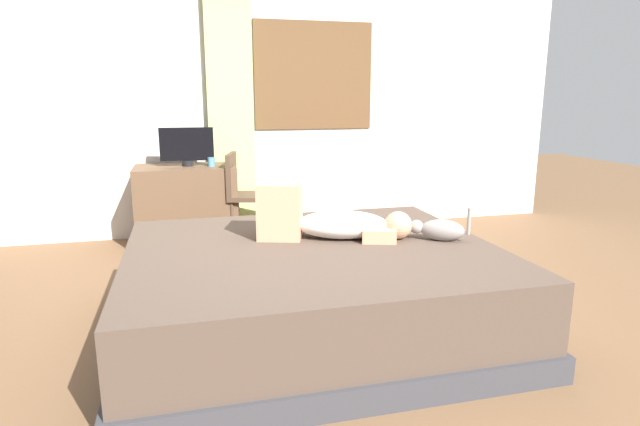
% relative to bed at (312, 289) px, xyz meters
% --- Properties ---
extents(ground_plane, '(16.00, 16.00, 0.00)m').
position_rel_bed_xyz_m(ground_plane, '(0.11, -0.08, -0.25)').
color(ground_plane, brown).
extents(back_wall_with_window, '(6.40, 0.14, 2.90)m').
position_rel_bed_xyz_m(back_wall_with_window, '(0.12, 2.48, 1.20)').
color(back_wall_with_window, silver).
rests_on(back_wall_with_window, ground).
extents(bed, '(2.15, 1.85, 0.51)m').
position_rel_bed_xyz_m(bed, '(0.00, 0.00, 0.00)').
color(bed, '#38383D').
rests_on(bed, ground).
extents(person_lying, '(0.93, 0.49, 0.34)m').
position_rel_bed_xyz_m(person_lying, '(0.13, 0.16, 0.37)').
color(person_lying, silver).
rests_on(person_lying, bed).
extents(cat, '(0.32, 0.24, 0.21)m').
position_rel_bed_xyz_m(cat, '(0.77, -0.06, 0.33)').
color(cat, gray).
rests_on(cat, bed).
extents(desk, '(0.90, 0.56, 0.74)m').
position_rel_bed_xyz_m(desk, '(-0.69, 2.08, 0.12)').
color(desk, brown).
rests_on(desk, ground).
extents(tv_monitor, '(0.48, 0.10, 0.35)m').
position_rel_bed_xyz_m(tv_monitor, '(-0.66, 2.08, 0.67)').
color(tv_monitor, black).
rests_on(tv_monitor, desk).
extents(cup, '(0.06, 0.06, 0.08)m').
position_rel_bed_xyz_m(cup, '(-0.46, 2.00, 0.53)').
color(cup, teal).
rests_on(cup, desk).
extents(chair_by_desk, '(0.46, 0.46, 0.86)m').
position_rel_bed_xyz_m(chair_by_desk, '(-0.19, 1.94, 0.25)').
color(chair_by_desk, '#4C3828').
rests_on(chair_by_desk, ground).
extents(curtain_left, '(0.44, 0.06, 2.59)m').
position_rel_bed_xyz_m(curtain_left, '(-0.23, 2.36, 1.04)').
color(curtain_left, '#ADCC75').
rests_on(curtain_left, ground).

